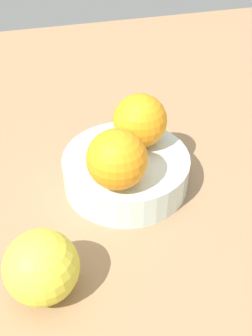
{
  "coord_description": "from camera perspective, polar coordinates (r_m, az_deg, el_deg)",
  "views": [
    {
      "loc": [
        -38.95,
        10.12,
        36.48
      ],
      "look_at": [
        0.0,
        0.0,
        2.56
      ],
      "focal_mm": 44.85,
      "sensor_mm": 36.0,
      "label": 1
    }
  ],
  "objects": [
    {
      "name": "ground_plane",
      "position": [
        0.55,
        0.0,
        -2.84
      ],
      "size": [
        110.0,
        110.0,
        2.0
      ],
      "primitive_type": "cube",
      "color": "#997551"
    },
    {
      "name": "fruit_bowl",
      "position": [
        0.53,
        0.0,
        -0.45
      ],
      "size": [
        15.8,
        15.8,
        4.27
      ],
      "color": "silver",
      "rests_on": "ground_plane"
    },
    {
      "name": "orange_in_bowl_0",
      "position": [
        0.46,
        -1.24,
        1.19
      ],
      "size": [
        6.86,
        6.86,
        6.86
      ],
      "primitive_type": "sphere",
      "color": "orange",
      "rests_on": "fruit_bowl"
    },
    {
      "name": "orange_in_bowl_1",
      "position": [
        0.52,
        1.9,
        6.44
      ],
      "size": [
        6.76,
        6.76,
        6.76
      ],
      "primitive_type": "sphere",
      "color": "orange",
      "rests_on": "fruit_bowl"
    },
    {
      "name": "orange_loose_0",
      "position": [
        0.42,
        -11.42,
        -13.06
      ],
      "size": [
        7.34,
        7.34,
        7.34
      ],
      "primitive_type": "sphere",
      "color": "yellow",
      "rests_on": "ground_plane"
    }
  ]
}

